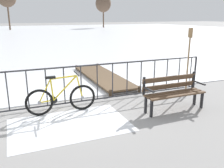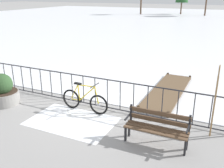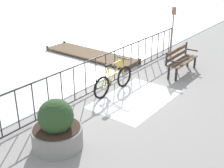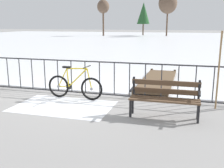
{
  "view_description": "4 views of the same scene",
  "coord_description": "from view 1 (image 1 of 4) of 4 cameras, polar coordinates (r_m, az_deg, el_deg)",
  "views": [
    {
      "loc": [
        -0.96,
        -6.08,
        2.32
      ],
      "look_at": [
        1.31,
        -0.64,
        0.66
      ],
      "focal_mm": 38.97,
      "sensor_mm": 36.0,
      "label": 1
    },
    {
      "loc": [
        4.13,
        -6.93,
        3.68
      ],
      "look_at": [
        0.75,
        0.2,
        0.85
      ],
      "focal_mm": 41.14,
      "sensor_mm": 36.0,
      "label": 2
    },
    {
      "loc": [
        -6.32,
        -5.24,
        3.75
      ],
      "look_at": [
        -0.63,
        -0.89,
        0.63
      ],
      "focal_mm": 47.73,
      "sensor_mm": 36.0,
      "label": 3
    },
    {
      "loc": [
        3.21,
        -7.41,
        2.16
      ],
      "look_at": [
        1.23,
        -0.57,
        0.54
      ],
      "focal_mm": 43.15,
      "sensor_mm": 36.0,
      "label": 4
    }
  ],
  "objects": [
    {
      "name": "frozen_pond",
      "position": [
        34.57,
        -21.36,
        10.86
      ],
      "size": [
        80.0,
        56.0,
        0.03
      ],
      "primitive_type": "cube",
      "color": "white",
      "rests_on": "ground"
    },
    {
      "name": "bicycle_near_railing",
      "position": [
        6.07,
        -11.8,
        -3.35
      ],
      "size": [
        1.71,
        0.52,
        0.97
      ],
      "color": "black",
      "rests_on": "ground"
    },
    {
      "name": "tree_east_mid",
      "position": [
        50.16,
        -2.07,
        18.33
      ],
      "size": [
        3.02,
        3.02,
        6.29
      ],
      "color": "brown",
      "rests_on": "ground"
    },
    {
      "name": "park_bench",
      "position": [
        6.31,
        14.09,
        -1.39
      ],
      "size": [
        1.61,
        0.5,
        0.89
      ],
      "color": "brown",
      "rests_on": "ground"
    },
    {
      "name": "snow_patch",
      "position": [
        5.5,
        -9.87,
        -9.43
      ],
      "size": [
        2.56,
        1.67,
        0.01
      ],
      "primitive_type": "cube",
      "color": "white",
      "rests_on": "ground"
    },
    {
      "name": "oar_upright",
      "position": [
        7.66,
        17.5,
        6.14
      ],
      "size": [
        0.04,
        0.16,
        1.98
      ],
      "color": "#937047",
      "rests_on": "ground"
    },
    {
      "name": "railing_fence",
      "position": [
        6.4,
        -13.13,
        -0.64
      ],
      "size": [
        9.06,
        0.06,
        1.07
      ],
      "color": "#2D2D33",
      "rests_on": "ground"
    },
    {
      "name": "wooden_dock",
      "position": [
        9.2,
        -2.21,
        1.88
      ],
      "size": [
        1.1,
        4.09,
        0.2
      ],
      "color": "brown",
      "rests_on": "ground"
    },
    {
      "name": "ground_plane",
      "position": [
        6.58,
        -12.83,
        -5.33
      ],
      "size": [
        160.0,
        160.0,
        0.0
      ],
      "primitive_type": "plane",
      "color": "gray"
    }
  ]
}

